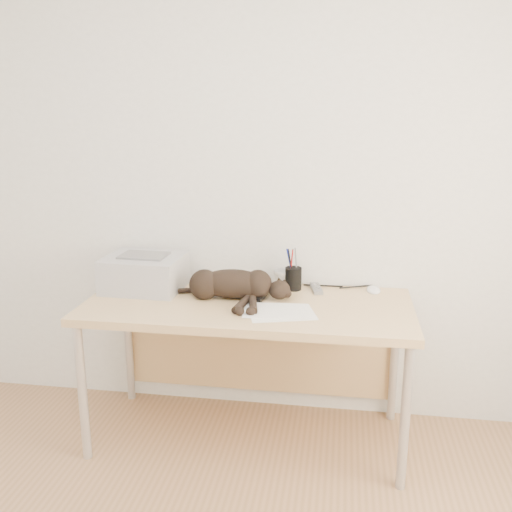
% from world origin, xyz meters
% --- Properties ---
extents(wall_back, '(3.50, 0.00, 3.50)m').
position_xyz_m(wall_back, '(0.00, 1.75, 1.30)').
color(wall_back, white).
rests_on(wall_back, floor).
extents(desk, '(1.60, 0.70, 0.74)m').
position_xyz_m(desk, '(0.00, 1.48, 0.61)').
color(desk, '#DFB582').
rests_on(desk, floor).
extents(printer, '(0.41, 0.35, 0.19)m').
position_xyz_m(printer, '(-0.57, 1.52, 0.83)').
color(printer, '#B4B4B9').
rests_on(printer, desk).
extents(papers, '(0.36, 0.29, 0.01)m').
position_xyz_m(papers, '(0.17, 1.28, 0.74)').
color(papers, white).
rests_on(papers, desk).
extents(cat, '(0.69, 0.32, 0.16)m').
position_xyz_m(cat, '(-0.10, 1.44, 0.81)').
color(cat, black).
rests_on(cat, desk).
extents(mug, '(0.14, 0.14, 0.09)m').
position_xyz_m(mug, '(0.14, 1.67, 0.79)').
color(mug, silver).
rests_on(mug, desk).
extents(pen_cup, '(0.09, 0.09, 0.22)m').
position_xyz_m(pen_cup, '(0.20, 1.64, 0.80)').
color(pen_cup, black).
rests_on(pen_cup, desk).
extents(remote_grey, '(0.08, 0.17, 0.02)m').
position_xyz_m(remote_grey, '(0.32, 1.64, 0.75)').
color(remote_grey, slate).
rests_on(remote_grey, desk).
extents(remote_black, '(0.08, 0.20, 0.02)m').
position_xyz_m(remote_black, '(0.05, 1.49, 0.75)').
color(remote_black, black).
rests_on(remote_black, desk).
extents(mouse, '(0.08, 0.12, 0.04)m').
position_xyz_m(mouse, '(0.62, 1.67, 0.76)').
color(mouse, white).
rests_on(mouse, desk).
extents(cable_tangle, '(1.36, 0.08, 0.01)m').
position_xyz_m(cable_tangle, '(0.00, 1.70, 0.75)').
color(cable_tangle, black).
rests_on(cable_tangle, desk).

